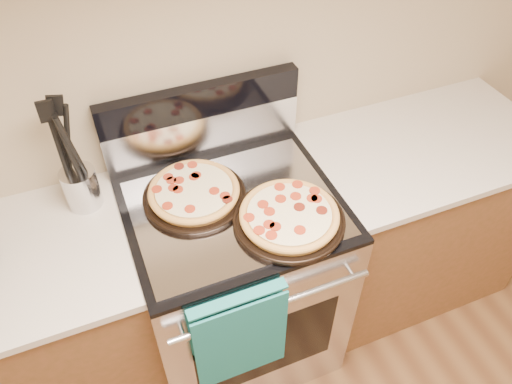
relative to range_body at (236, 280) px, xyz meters
name	(u,v)px	position (x,y,z in m)	size (l,w,h in m)	color
wall_back	(192,48)	(0.00, 0.35, 0.90)	(4.00, 4.00, 0.00)	#C5B58E
range_body	(236,280)	(0.00, 0.00, 0.00)	(0.76, 0.68, 0.90)	#B7B7BC
oven_window	(267,348)	(0.00, -0.34, 0.00)	(0.56, 0.01, 0.40)	black
cooktop	(232,205)	(0.00, 0.00, 0.46)	(0.76, 0.68, 0.02)	black
backsplash_lower	(203,133)	(0.00, 0.31, 0.56)	(0.76, 0.06, 0.18)	silver
backsplash_upper	(200,100)	(0.00, 0.31, 0.71)	(0.76, 0.06, 0.12)	black
oven_handle	(273,306)	(0.00, -0.38, 0.35)	(0.03, 0.03, 0.70)	silver
dish_towel	(239,334)	(-0.12, -0.38, 0.25)	(0.32, 0.05, 0.42)	#166F68
foil_sheet	(235,208)	(0.00, -0.03, 0.47)	(0.70, 0.55, 0.01)	gray
cabinet_left	(16,348)	(-0.88, 0.03, -0.01)	(1.00, 0.62, 0.88)	brown
cabinet_right	(407,219)	(0.88, 0.03, -0.01)	(1.00, 0.62, 0.88)	brown
countertop_right	(430,144)	(0.88, 0.03, 0.45)	(1.02, 0.64, 0.03)	beige
pepperoni_pizza_back	(194,193)	(-0.12, 0.07, 0.50)	(0.36, 0.36, 0.05)	gold
pepperoni_pizza_front	(289,217)	(0.15, -0.16, 0.50)	(0.38, 0.38, 0.05)	gold
utensil_crock	(82,188)	(-0.48, 0.21, 0.54)	(0.12, 0.12, 0.15)	silver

